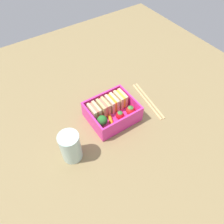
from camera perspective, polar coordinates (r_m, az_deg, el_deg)
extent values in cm
cube|color=olive|center=(72.04, 0.00, -1.88)|extent=(120.00, 120.00, 2.00)
cube|color=#E02E8E|center=(70.79, 0.00, -1.09)|extent=(15.00, 12.66, 1.20)
cube|color=#E02E8E|center=(71.93, -2.68, 3.50)|extent=(15.00, 0.60, 4.71)
cube|color=#E02E8E|center=(65.47, 2.94, -2.89)|extent=(15.00, 0.60, 4.71)
cube|color=#E02E8E|center=(66.26, -5.19, -2.19)|extent=(0.60, 11.46, 4.71)
cube|color=#E02E8E|center=(71.41, 4.82, 2.91)|extent=(0.60, 11.46, 4.71)
cube|color=#D4B787|center=(67.98, -5.24, -0.30)|extent=(0.88, 4.89, 4.80)
cube|color=#D87259|center=(68.23, -4.60, 0.02)|extent=(0.88, 4.49, 4.42)
cube|color=#D4B787|center=(68.49, -3.97, 0.33)|extent=(0.88, 4.89, 4.80)
cube|color=tan|center=(68.97, -2.88, 0.88)|extent=(0.88, 4.89, 4.80)
cube|color=#D87259|center=(69.25, -2.26, 1.18)|extent=(0.88, 4.49, 4.42)
cube|color=tan|center=(69.55, -1.65, 1.49)|extent=(0.88, 4.89, 4.80)
cube|color=beige|center=(70.09, -0.59, 2.02)|extent=(0.88, 4.89, 4.80)
cube|color=orange|center=(70.42, 0.01, 2.31)|extent=(0.88, 4.49, 4.42)
cube|color=beige|center=(70.75, 0.60, 2.61)|extent=(0.88, 4.89, 4.80)
cube|color=#DFBB82|center=(71.36, 1.63, 3.11)|extent=(0.88, 4.89, 4.80)
cube|color=yellow|center=(71.71, 2.21, 3.40)|extent=(0.88, 4.49, 4.42)
cube|color=#DFBB82|center=(72.08, 2.78, 3.68)|extent=(0.88, 4.89, 4.80)
cylinder|color=#81CF72|center=(67.03, -2.52, -3.25)|extent=(1.18, 1.18, 1.67)
sphere|color=#256927|center=(65.47, -2.57, -2.23)|extent=(3.20, 3.20, 3.20)
cylinder|color=orange|center=(67.93, -0.21, -2.58)|extent=(2.69, 5.01, 1.09)
sphere|color=red|center=(68.56, 2.09, -0.91)|extent=(2.61, 2.61, 2.61)
cone|color=#3D833D|center=(67.32, 2.13, -0.05)|extent=(1.57, 1.57, 0.60)
sphere|color=red|center=(69.86, 4.83, 0.38)|extent=(2.91, 2.91, 2.91)
cone|color=#3E8A37|center=(68.54, 4.93, 1.32)|extent=(1.74, 1.74, 0.60)
cylinder|color=tan|center=(76.58, 9.04, 2.97)|extent=(3.13, 18.09, 0.70)
cylinder|color=tan|center=(77.11, 9.80, 3.25)|extent=(3.13, 18.09, 0.70)
cylinder|color=silver|center=(60.42, -10.77, -8.89)|extent=(5.69, 5.69, 9.60)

